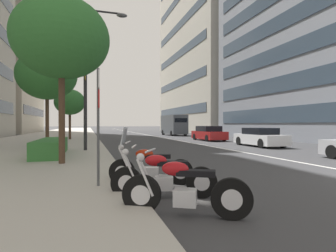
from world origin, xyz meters
TOP-DOWN VIEW (x-y plane):
  - sidewalk_right_plaza at (30.00, 11.97)m, footprint 160.00×9.54m
  - lane_centre_stripe at (35.00, 0.00)m, footprint 110.00×0.16m
  - motorcycle_nearest_camera at (-0.24, 6.69)m, footprint 1.12×2.00m
  - motorcycle_far_end_row at (0.95, 6.73)m, footprint 0.84×2.18m
  - motorcycle_second_in_row at (2.23, 6.73)m, footprint 0.87×2.09m
  - car_approaching_light at (11.70, -3.35)m, footprint 4.29×1.94m
  - car_mid_block_traffic at (18.92, -2.84)m, footprint 4.31×1.92m
  - delivery_van_ahead at (31.23, -3.32)m, footprint 5.53×2.34m
  - parking_sign_by_curb at (1.82, 8.01)m, footprint 0.32×0.06m
  - street_lamp_with_banners at (10.69, 8.02)m, footprint 1.26×2.36m
  - clipped_hedge_bed at (8.83, 9.85)m, footprint 4.68×1.10m
  - street_tree_far_plaza at (5.79, 9.13)m, footprint 3.37×3.37m
  - street_tree_mid_sidewalk at (14.09, 10.72)m, footprint 3.69×3.69m
  - street_tree_near_plaza_corner at (22.30, 9.85)m, footprint 2.82×2.82m
  - office_tower_mid_left at (46.22, -16.93)m, footprint 29.03×15.56m

SIDE VIEW (x-z plane):
  - lane_centre_stripe at x=35.00m, z-range 0.00..0.01m
  - sidewalk_right_plaza at x=30.00m, z-range 0.00..0.15m
  - motorcycle_far_end_row at x=0.95m, z-range -0.13..0.97m
  - motorcycle_nearest_camera at x=-0.24m, z-range -0.13..0.99m
  - motorcycle_second_in_row at x=2.23m, z-range -0.30..1.19m
  - clipped_hedge_bed at x=8.83m, z-range 0.15..0.86m
  - car_approaching_light at x=11.70m, z-range -0.03..1.26m
  - car_mid_block_traffic at x=18.92m, z-range -0.03..1.35m
  - delivery_van_ahead at x=31.23m, z-range 0.09..2.88m
  - parking_sign_by_curb at x=1.82m, z-range 0.49..3.15m
  - street_tree_near_plaza_corner at x=22.30m, z-range 1.28..5.96m
  - street_tree_far_plaza at x=5.79m, z-range 1.65..7.54m
  - street_tree_mid_sidewalk at x=14.09m, z-range 1.62..7.73m
  - street_lamp_with_banners at x=10.69m, z-range 0.94..8.62m
  - office_tower_mid_left at x=46.22m, z-range 0.00..52.57m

